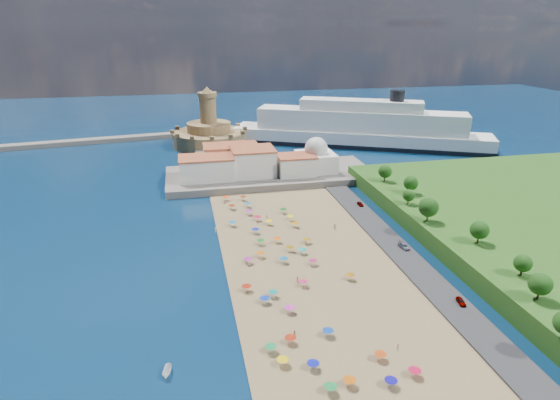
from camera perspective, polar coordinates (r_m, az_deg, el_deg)
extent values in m
plane|color=#071938|center=(138.65, 0.55, -6.81)|extent=(700.00, 700.00, 0.00)
cube|color=#59544C|center=(206.19, -1.16, 3.05)|extent=(90.00, 36.00, 3.00)
cube|color=#59544C|center=(236.93, -8.04, 5.13)|extent=(18.00, 70.00, 2.40)
cube|color=#59544C|center=(292.10, -28.41, 5.82)|extent=(199.03, 34.77, 2.60)
cube|color=silver|center=(197.44, -8.97, 3.81)|extent=(22.00, 14.00, 9.00)
cube|color=silver|center=(200.97, -3.31, 4.64)|extent=(18.00, 16.00, 11.00)
cube|color=silver|center=(201.04, 1.96, 4.22)|extent=(16.00, 12.00, 8.00)
cube|color=silver|center=(211.59, -5.97, 5.24)|extent=(24.00, 14.00, 10.00)
cube|color=silver|center=(207.29, 4.39, 4.68)|extent=(16.00, 16.00, 8.00)
sphere|color=silver|center=(205.71, 4.43, 6.29)|extent=(10.00, 10.00, 10.00)
cylinder|color=silver|center=(204.80, 4.46, 7.32)|extent=(1.20, 1.20, 1.60)
cylinder|color=olive|center=(265.27, -8.59, 7.41)|extent=(40.00, 40.00, 8.00)
cylinder|color=olive|center=(263.87, -8.67, 8.78)|extent=(24.00, 24.00, 5.00)
cylinder|color=olive|center=(262.11, -8.78, 10.81)|extent=(9.00, 9.00, 14.00)
cylinder|color=olive|center=(260.85, -8.88, 12.58)|extent=(10.40, 10.40, 2.40)
cone|color=olive|center=(260.50, -8.91, 13.17)|extent=(6.00, 6.00, 3.00)
cube|color=black|center=(266.87, 9.55, 6.80)|extent=(137.27, 79.82, 2.28)
cube|color=white|center=(266.16, 9.59, 7.44)|extent=(136.19, 79.03, 8.46)
cube|color=white|center=(264.12, 9.72, 9.53)|extent=(109.12, 63.57, 11.27)
cube|color=white|center=(262.65, 9.83, 11.33)|extent=(65.06, 40.05, 5.64)
cylinder|color=black|center=(261.35, 14.11, 12.23)|extent=(7.52, 7.52, 5.64)
cylinder|color=gray|center=(139.86, 1.19, -5.98)|extent=(0.07, 0.07, 2.00)
cone|color=#7E600B|center=(139.46, 1.20, -5.65)|extent=(2.50, 2.50, 0.60)
cylinder|color=gray|center=(157.74, -1.35, -2.76)|extent=(0.07, 0.07, 2.00)
cone|color=yellow|center=(157.38, -1.35, -2.46)|extent=(2.50, 2.50, 0.60)
cylinder|color=gray|center=(96.01, 13.34, -20.85)|extent=(0.07, 0.07, 2.00)
cone|color=#110B93|center=(95.42, 13.39, -20.44)|extent=(2.50, 2.50, 0.60)
cylinder|color=gray|center=(151.65, -3.02, -3.78)|extent=(0.07, 0.07, 2.00)
cone|color=#0D20AC|center=(151.28, -3.02, -3.47)|extent=(2.50, 2.50, 0.60)
cylinder|color=gray|center=(145.00, 3.30, -4.99)|extent=(0.07, 0.07, 2.00)
cone|color=#9C700E|center=(144.61, 3.30, -4.67)|extent=(2.50, 2.50, 0.60)
cylinder|color=gray|center=(133.61, -3.91, -7.38)|extent=(0.07, 0.07, 2.00)
cone|color=#A62393|center=(133.18, -3.92, -7.04)|extent=(2.50, 2.50, 0.60)
cylinder|color=gray|center=(136.66, -2.42, -6.67)|extent=(0.07, 0.07, 2.00)
cone|color=#D9610B|center=(136.25, -2.42, -6.33)|extent=(2.50, 2.50, 0.60)
cylinder|color=gray|center=(144.23, -2.39, -5.12)|extent=(0.07, 0.07, 2.00)
cone|color=#14751A|center=(143.84, -2.39, -4.80)|extent=(2.50, 2.50, 0.60)
cylinder|color=gray|center=(101.39, 12.12, -18.13)|extent=(0.07, 0.07, 2.00)
cone|color=#C0400F|center=(100.84, 12.16, -17.73)|extent=(2.50, 2.50, 0.60)
cylinder|color=gray|center=(173.27, -3.93, -0.59)|extent=(0.07, 0.07, 2.00)
cone|color=#0F6E8D|center=(172.94, -3.93, -0.31)|extent=(2.50, 2.50, 0.60)
cylinder|color=gray|center=(97.50, 4.06, -19.47)|extent=(0.07, 0.07, 2.00)
cone|color=#0D16B0|center=(96.92, 4.07, -19.07)|extent=(2.50, 2.50, 0.60)
cylinder|color=gray|center=(145.30, -0.34, -4.90)|extent=(0.07, 0.07, 2.00)
cone|color=#E05209|center=(144.92, -0.34, -4.58)|extent=(2.50, 2.50, 0.60)
cylinder|color=gray|center=(179.98, -4.50, 0.23)|extent=(0.07, 0.07, 2.00)
cone|color=maroon|center=(179.66, -4.50, 0.50)|extent=(2.50, 2.50, 0.60)
cylinder|color=gray|center=(105.94, 5.87, -15.79)|extent=(0.07, 0.07, 2.00)
cone|color=#0C3BA2|center=(105.41, 5.89, -15.39)|extent=(2.50, 2.50, 0.60)
cylinder|color=gray|center=(122.76, 2.82, -10.09)|extent=(0.07, 0.07, 2.00)
cone|color=#C52A5B|center=(122.31, 2.83, -9.73)|extent=(2.50, 2.50, 0.60)
cylinder|color=gray|center=(156.02, 1.86, -3.04)|extent=(0.07, 0.07, 2.00)
cone|color=#CB7509|center=(155.66, 1.87, -2.73)|extent=(2.50, 2.50, 0.60)
cylinder|color=gray|center=(171.74, -5.87, -0.85)|extent=(0.07, 0.07, 2.00)
cone|color=maroon|center=(171.41, -5.88, -0.57)|extent=(2.50, 2.50, 0.60)
cylinder|color=gray|center=(133.54, 0.46, -7.35)|extent=(0.07, 0.07, 2.00)
cone|color=#106097|center=(133.12, 0.46, -7.00)|extent=(2.50, 2.50, 0.60)
cylinder|color=gray|center=(167.40, 0.40, -1.32)|extent=(0.07, 0.07, 2.00)
cone|color=#116217|center=(167.06, 0.40, -1.04)|extent=(2.50, 2.50, 0.60)
cylinder|color=gray|center=(93.06, 6.17, -21.90)|extent=(0.07, 0.07, 2.00)
cone|color=#17823D|center=(92.46, 6.19, -21.49)|extent=(2.50, 2.50, 0.60)
cylinder|color=gray|center=(116.00, -1.87, -12.09)|extent=(0.07, 0.07, 2.00)
cone|color=#0D33AC|center=(115.51, -1.87, -11.72)|extent=(2.50, 2.50, 0.60)
cylinder|color=gray|center=(161.16, -2.78, -2.25)|extent=(0.07, 0.07, 2.00)
cone|color=red|center=(160.81, -2.79, -1.95)|extent=(2.50, 2.50, 0.60)
cylinder|color=gray|center=(99.18, 16.08, -19.57)|extent=(0.07, 0.07, 2.00)
cone|color=#BF0F39|center=(98.61, 16.13, -19.17)|extent=(2.50, 2.50, 0.60)
cylinder|color=gray|center=(120.87, -4.09, -10.66)|extent=(0.07, 0.07, 2.00)
cone|color=#A61E0D|center=(120.40, -4.10, -10.30)|extent=(2.50, 2.50, 0.60)
cylinder|color=gray|center=(161.61, 1.26, -2.16)|extent=(0.07, 0.07, 2.00)
cone|color=yellow|center=(161.27, 1.26, -1.86)|extent=(2.50, 2.50, 0.60)
cylinder|color=gray|center=(94.71, 8.46, -21.12)|extent=(0.07, 0.07, 2.00)
cone|color=#C9560A|center=(94.11, 8.49, -20.72)|extent=(2.50, 2.50, 0.60)
cylinder|color=gray|center=(98.09, 0.33, -19.12)|extent=(0.07, 0.07, 2.00)
cone|color=yellow|center=(97.52, 0.33, -18.71)|extent=(2.50, 2.50, 0.60)
cylinder|color=gray|center=(118.30, -0.84, -11.36)|extent=(0.07, 0.07, 2.00)
cone|color=#0D7D7A|center=(117.83, -0.84, -10.99)|extent=(2.50, 2.50, 0.60)
cylinder|color=gray|center=(157.55, -5.83, -2.89)|extent=(0.07, 0.07, 2.00)
cone|color=#106099|center=(157.20, -5.84, -2.59)|extent=(2.50, 2.50, 0.60)
cylinder|color=gray|center=(101.23, -1.13, -17.66)|extent=(0.07, 0.07, 2.00)
cone|color=#178245|center=(100.67, -1.13, -17.26)|extent=(2.50, 2.50, 0.60)
cylinder|color=gray|center=(132.79, 4.01, -7.57)|extent=(0.07, 0.07, 2.00)
cone|color=#A82459|center=(132.36, 4.02, -7.23)|extent=(2.50, 2.50, 0.60)
cylinder|color=gray|center=(112.61, 1.18, -13.20)|extent=(0.07, 0.07, 2.00)
cone|color=#C82AAF|center=(112.11, 1.18, -12.82)|extent=(2.50, 2.50, 0.60)
cylinder|color=gray|center=(180.54, -6.62, 0.22)|extent=(0.07, 0.07, 2.00)
cone|color=#E1420A|center=(180.23, -6.63, 0.48)|extent=(2.50, 2.50, 0.60)
cylinder|color=gray|center=(138.72, 2.76, -6.24)|extent=(0.07, 0.07, 2.00)
cone|color=#119C96|center=(138.32, 2.76, -5.90)|extent=(2.50, 2.50, 0.60)
cylinder|color=gray|center=(166.36, -3.79, -1.51)|extent=(0.07, 0.07, 2.00)
cone|color=#B1259D|center=(166.02, -3.80, -1.23)|extent=(2.50, 2.50, 0.60)
cylinder|color=gray|center=(103.51, 1.27, -16.66)|extent=(0.07, 0.07, 2.00)
cone|color=#A3220D|center=(102.97, 1.28, -16.27)|extent=(2.50, 2.50, 0.60)
cylinder|color=gray|center=(126.85, 8.52, -9.23)|extent=(0.07, 0.07, 2.00)
cone|color=#975C0D|center=(126.40, 8.54, -8.87)|extent=(2.50, 2.50, 0.60)
imported|color=tan|center=(155.84, 6.70, -3.25)|extent=(1.15, 1.73, 1.78)
imported|color=tan|center=(154.07, -7.86, -3.61)|extent=(0.87, 1.21, 1.70)
imported|color=tan|center=(105.67, 1.79, -15.91)|extent=(1.45, 1.33, 1.62)
imported|color=tan|center=(134.44, -4.16, -7.26)|extent=(1.02, 0.90, 1.76)
imported|color=tan|center=(176.28, -6.77, -0.34)|extent=(1.14, 0.68, 1.82)
imported|color=tan|center=(163.03, -1.66, -2.02)|extent=(0.88, 0.97, 1.63)
imported|color=tan|center=(104.89, 14.16, -16.96)|extent=(0.63, 1.02, 1.62)
imported|color=tan|center=(145.46, 3.18, -4.94)|extent=(0.70, 0.80, 1.83)
imported|color=tan|center=(124.89, 2.16, -9.58)|extent=(1.00, 0.93, 1.72)
imported|color=white|center=(99.14, -13.60, -19.68)|extent=(2.30, 4.21, 1.54)
imported|color=gray|center=(123.35, 21.21, -11.44)|extent=(2.08, 3.87, 1.25)
imported|color=gray|center=(176.04, 9.76, -0.47)|extent=(1.54, 3.76, 1.28)
imported|color=gray|center=(146.09, 14.89, -5.44)|extent=(2.48, 4.98, 1.39)
cylinder|color=#382314|center=(121.31, 28.95, -9.99)|extent=(0.50, 0.50, 2.85)
sphere|color=#14380F|center=(120.14, 29.16, -8.93)|extent=(5.12, 5.12, 5.12)
cylinder|color=#382314|center=(130.18, 27.35, -7.70)|extent=(0.50, 0.50, 2.45)
sphere|color=#14380F|center=(129.23, 27.51, -6.84)|extent=(4.40, 4.40, 4.40)
cylinder|color=#382314|center=(143.25, 23.02, -4.33)|extent=(0.50, 0.50, 2.90)
sphere|color=#14380F|center=(142.24, 23.16, -3.38)|extent=(5.22, 5.22, 5.22)
cylinder|color=#382314|center=(153.02, 17.53, -1.90)|extent=(0.50, 0.50, 3.45)
sphere|color=#14380F|center=(151.90, 17.65, -0.82)|extent=(6.21, 6.21, 6.21)
cylinder|color=#382314|center=(165.99, 15.36, -0.11)|extent=(0.50, 0.50, 2.31)
sphere|color=#14380F|center=(165.29, 15.43, 0.57)|extent=(4.15, 4.15, 4.15)
cylinder|color=#382314|center=(176.34, 15.58, 1.21)|extent=(0.50, 0.50, 2.93)
sphere|color=#14380F|center=(175.51, 15.66, 2.02)|extent=(5.27, 5.27, 5.27)
cylinder|color=#382314|center=(187.76, 12.63, 2.66)|extent=(0.50, 0.50, 2.92)
sphere|color=#14380F|center=(186.98, 12.69, 3.43)|extent=(5.26, 5.26, 5.26)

